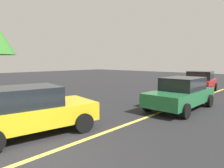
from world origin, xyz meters
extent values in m
plane|color=#262628|center=(0.00, 0.00, 0.00)|extent=(80.00, 80.00, 0.00)
cube|color=#E0D14C|center=(3.00, 0.00, 0.01)|extent=(28.00, 0.16, 0.01)
cube|color=#236B3D|center=(7.58, -0.37, 0.63)|extent=(4.37, 1.80, 0.61)
cube|color=black|center=(7.80, -0.37, 1.24)|extent=(2.10, 1.58, 0.61)
cylinder|color=black|center=(6.09, -1.26, 0.32)|extent=(0.64, 0.22, 0.64)
cylinder|color=black|center=(6.10, 0.53, 0.32)|extent=(0.64, 0.22, 0.64)
cylinder|color=black|center=(9.07, -1.27, 0.32)|extent=(0.64, 0.22, 0.64)
cylinder|color=black|center=(9.07, 0.53, 0.32)|extent=(0.64, 0.22, 0.64)
cube|color=gold|center=(1.14, 1.66, 0.63)|extent=(4.12, 2.48, 0.61)
cube|color=black|center=(0.95, 1.70, 1.24)|extent=(2.11, 1.91, 0.61)
cylinder|color=black|center=(2.59, 2.33, 0.32)|extent=(0.67, 0.33, 0.64)
cylinder|color=black|center=(2.27, 0.54, 0.32)|extent=(0.67, 0.33, 0.64)
cube|color=red|center=(13.92, 0.96, 0.64)|extent=(4.16, 2.45, 0.64)
cube|color=black|center=(14.11, 0.99, 1.28)|extent=(2.11, 1.92, 0.64)
cylinder|color=black|center=(12.74, -0.17, 0.32)|extent=(0.67, 0.31, 0.64)
cylinder|color=black|center=(12.46, 1.69, 0.32)|extent=(0.67, 0.31, 0.64)
cylinder|color=black|center=(15.38, 0.23, 0.32)|extent=(0.67, 0.31, 0.64)
cylinder|color=black|center=(15.09, 2.10, 0.32)|extent=(0.67, 0.31, 0.64)
camera|label=1|loc=(-1.76, -4.50, 2.33)|focal=31.97mm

